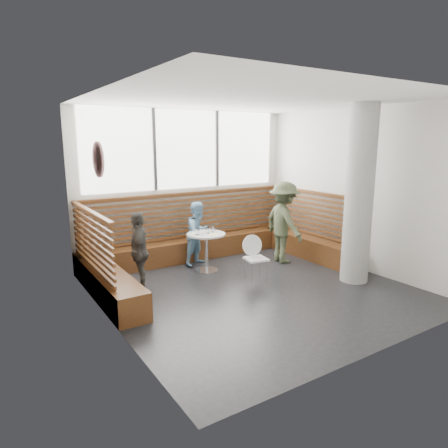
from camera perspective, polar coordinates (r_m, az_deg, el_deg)
room at (r=6.69m, az=4.59°, el=3.57°), size 5.00×5.00×3.20m
booth at (r=8.38m, az=-2.84°, el=-3.05°), size 5.00×2.50×1.44m
concrete_column at (r=7.55m, az=18.75°, el=3.91°), size 0.50×0.50×3.20m
wall_art at (r=5.88m, az=-17.54°, el=8.77°), size 0.03×0.50×0.50m
cafe_table at (r=7.89m, az=-2.54°, el=-2.90°), size 0.75×0.75×0.77m
cafe_chair at (r=7.48m, az=4.31°, el=-4.32°), size 0.40×0.39×0.83m
adult_man at (r=8.52m, az=8.56°, el=0.24°), size 0.76×1.18×1.73m
child_back at (r=8.31m, az=-3.64°, el=-1.36°), size 0.78×0.69×1.33m
child_left at (r=7.03m, az=-12.03°, el=-3.85°), size 0.60×0.88×1.38m
plate_near at (r=7.85m, az=-3.94°, el=-1.30°), size 0.21×0.21×0.01m
plate_far at (r=7.99m, az=-2.95°, el=-1.05°), size 0.21×0.21×0.01m
glass_left at (r=7.71m, az=-3.81°, el=-1.13°), size 0.08×0.08×0.12m
glass_mid at (r=7.81m, az=-2.38°, el=-0.96°), size 0.07×0.07×0.12m
glass_right at (r=7.96m, az=-1.65°, el=-0.76°), size 0.07×0.07×0.11m
menu_card at (r=7.72m, az=-1.45°, el=-1.54°), size 0.21×0.18×0.00m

